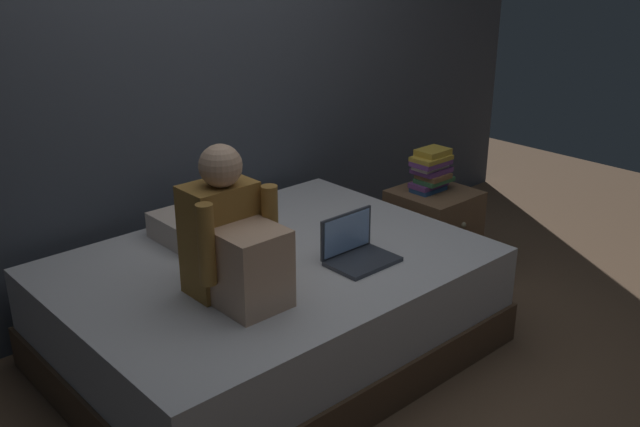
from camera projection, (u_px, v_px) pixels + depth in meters
The scene contains 8 objects.
ground_plane at pixel (342, 361), 3.50m from camera, with size 8.00×8.00×0.00m, color brown.
wall_back at pixel (190, 55), 3.83m from camera, with size 5.60×0.10×2.70m, color #424751.
bed at pixel (271, 307), 3.48m from camera, with size 2.00×1.50×0.52m.
nightstand at pixel (432, 232), 4.33m from camera, with size 0.44×0.46×0.53m.
person_sitting at pixel (233, 242), 2.95m from camera, with size 0.39×0.44×0.66m.
laptop at pixel (356, 250), 3.35m from camera, with size 0.32×0.23×0.22m.
pillow at pixel (212, 221), 3.66m from camera, with size 0.56×0.36×0.13m, color beige.
book_stack at pixel (431, 170), 4.20m from camera, with size 0.25×0.18×0.25m.
Camera 1 is at (-2.09, -2.14, 1.95)m, focal length 40.03 mm.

